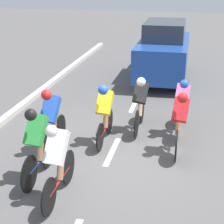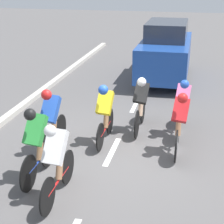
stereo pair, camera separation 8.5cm
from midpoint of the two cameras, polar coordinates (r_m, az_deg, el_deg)
The scene contains 11 objects.
ground_plane at distance 8.48m, azimuth 0.38°, elevation -5.93°, with size 60.00×60.00×0.00m, color #565454.
lane_stripe_mid at distance 8.44m, azimuth 0.32°, elevation -6.02°, with size 0.12×1.40×0.01m, color white.
lane_stripe_far at distance 11.34m, azimuth 3.81°, elevation 1.15°, with size 0.12×1.40×0.01m, color white.
cyclist_red at distance 8.23m, azimuth 10.54°, elevation -1.31°, with size 0.38×1.68×1.47m.
cyclist_green at distance 7.16m, azimuth -11.11°, elevation -4.43°, with size 0.37×1.65×1.56m.
cyclist_yellow at distance 8.55m, azimuth -0.80°, elevation 0.08°, with size 0.36×1.61×1.49m.
cyclist_blue at distance 8.19m, azimuth -8.97°, elevation -0.97°, with size 0.37×1.67×1.54m.
cyclist_white at distance 6.50m, azimuth -8.13°, elevation -7.13°, with size 0.36×1.67×1.53m.
cyclist_pink at distance 9.16m, azimuth 10.83°, elevation 0.93°, with size 0.38×1.68×1.48m.
cyclist_black at distance 9.25m, azimuth 4.67°, elevation 1.49°, with size 0.38×1.68×1.46m.
support_car at distance 13.86m, azimuth 8.34°, elevation 9.14°, with size 1.70×4.22×2.09m.
Camera 2 is at (-1.65, 7.38, 3.83)m, focal length 60.00 mm.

